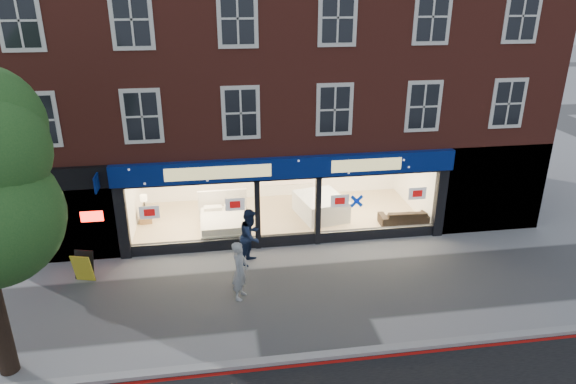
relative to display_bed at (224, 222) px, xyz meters
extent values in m
plane|color=gray|center=(2.16, -4.34, -0.44)|extent=(120.00, 120.00, 0.00)
cube|color=#8C0A07|center=(2.16, -7.44, -0.44)|extent=(60.00, 0.10, 0.01)
cube|color=gray|center=(2.16, -7.24, -0.38)|extent=(60.00, 0.25, 0.12)
cube|color=tan|center=(2.16, 0.91, -0.39)|extent=(11.00, 4.50, 0.10)
cube|color=maroon|center=(2.16, 2.66, 6.21)|extent=(19.00, 8.00, 6.70)
cube|color=navy|center=(2.16, -1.46, 2.51)|extent=(11.40, 0.28, 0.70)
cube|color=black|center=(2.16, -1.26, -0.24)|extent=(11.00, 0.18, 0.40)
cube|color=black|center=(-3.34, -1.29, 0.86)|extent=(0.35, 0.30, 2.60)
cube|color=black|center=(7.66, -1.29, 0.86)|extent=(0.35, 0.30, 2.60)
cube|color=white|center=(-1.09, -1.34, 1.01)|extent=(4.20, 0.02, 2.10)
cube|color=white|center=(5.41, -1.34, 1.01)|extent=(4.20, 0.02, 2.10)
cube|color=white|center=(2.16, -1.09, 0.71)|extent=(1.80, 0.02, 2.10)
cube|color=silver|center=(2.16, 3.16, 0.86)|extent=(11.00, 0.20, 2.60)
cube|color=#FFEAC6|center=(2.16, 0.91, 2.16)|extent=(11.00, 4.50, 0.12)
cube|color=black|center=(-5.44, -1.04, 1.21)|extent=(3.80, 0.60, 3.30)
cube|color=#FF140C|center=(-4.24, -1.39, 1.16)|extent=(0.70, 0.04, 0.35)
cube|color=black|center=(9.66, -1.14, 1.21)|extent=(4.00, 0.40, 3.30)
cube|color=beige|center=(0.00, -0.14, -0.16)|extent=(1.78, 2.08, 0.36)
cube|color=beige|center=(0.00, -0.14, 0.14)|extent=(1.71, 2.00, 0.26)
cube|color=beige|center=(-0.02, 0.95, 0.27)|extent=(1.83, 0.16, 1.23)
cube|color=beige|center=(-0.40, 0.59, 0.33)|extent=(0.67, 0.34, 0.12)
cube|color=beige|center=(0.37, 0.61, 0.33)|extent=(0.67, 0.34, 0.12)
cube|color=brown|center=(-2.94, 1.18, -0.07)|extent=(0.50, 0.50, 0.55)
cube|color=silver|center=(3.76, 0.76, -0.21)|extent=(1.99, 2.33, 0.27)
cube|color=silver|center=(3.76, 0.76, 0.06)|extent=(1.99, 2.33, 0.27)
cube|color=silver|center=(3.76, 0.76, 0.33)|extent=(1.99, 2.33, 0.27)
imported|color=black|center=(6.76, -0.44, -0.06)|extent=(1.96, 0.85, 0.56)
cube|color=gold|center=(-4.41, -2.62, 0.03)|extent=(0.70, 0.55, 0.95)
imported|color=#929699|center=(0.30, -4.28, 0.45)|extent=(0.66, 0.77, 1.79)
imported|color=#16223F|center=(0.79, -2.25, 0.50)|extent=(1.08, 1.15, 1.88)
camera|label=1|loc=(-0.28, -17.15, 8.07)|focal=32.00mm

